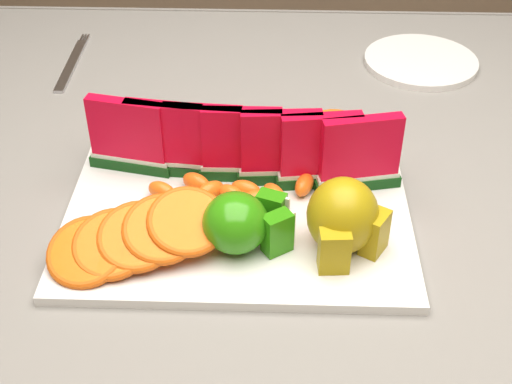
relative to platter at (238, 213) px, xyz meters
name	(u,v)px	position (x,y,z in m)	size (l,w,h in m)	color
table	(250,239)	(0.01, 0.08, -0.11)	(1.40, 0.90, 0.75)	#4A311D
tablecloth	(249,203)	(0.01, 0.08, -0.05)	(1.53, 1.03, 0.20)	gray
platter	(238,213)	(0.00, 0.00, 0.00)	(0.40, 0.30, 0.01)	silver
apple_cluster	(242,223)	(0.01, -0.06, 0.04)	(0.11, 0.09, 0.07)	#208019
pear_cluster	(344,219)	(0.12, -0.06, 0.04)	(0.10, 0.10, 0.09)	#A98719
side_plate	(421,61)	(0.27, 0.39, 0.00)	(0.18, 0.18, 0.01)	silver
fork	(72,63)	(-0.29, 0.37, 0.00)	(0.02, 0.20, 0.00)	silver
watermelon_row	(242,146)	(0.00, 0.06, 0.05)	(0.39, 0.07, 0.10)	#0A340D
orange_fan_front	(137,236)	(-0.10, -0.08, 0.03)	(0.21, 0.14, 0.06)	#C53F05
orange_fan_back	(244,139)	(0.00, 0.12, 0.03)	(0.34, 0.12, 0.05)	#C53F05
tangerine_segments	(235,191)	(0.00, 0.02, 0.02)	(0.21, 0.06, 0.02)	orange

